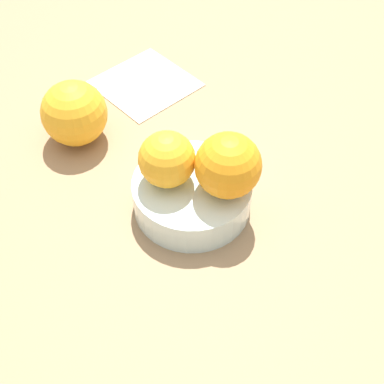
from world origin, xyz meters
TOP-DOWN VIEW (x-y plane):
  - ground_plane at (0.00, 0.00)cm, footprint 110.00×110.00cm
  - fruit_bowl at (0.00, 0.00)cm, footprint 13.18×13.18cm
  - orange_in_bowl_0 at (-2.08, -1.67)cm, footprint 6.12×6.12cm
  - orange_in_bowl_1 at (3.00, 2.30)cm, footprint 7.01×7.01cm
  - orange_loose_0 at (-17.85, -3.66)cm, footprint 8.12×8.12cm
  - folded_napkin at (-21.17, 9.33)cm, footprint 12.54×12.54cm

SIDE VIEW (x-z plane):
  - ground_plane at x=0.00cm, z-range -2.00..0.00cm
  - folded_napkin at x=-21.17cm, z-range 0.00..0.30cm
  - fruit_bowl at x=0.00cm, z-range -0.10..3.82cm
  - orange_loose_0 at x=-17.85cm, z-range 0.00..8.12cm
  - orange_in_bowl_0 at x=-2.08cm, z-range 3.92..10.04cm
  - orange_in_bowl_1 at x=3.00cm, z-range 3.92..10.93cm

